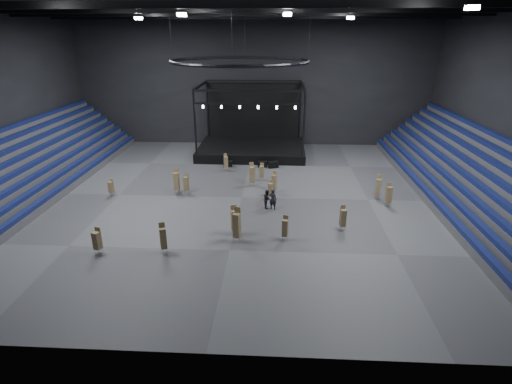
{
  "coord_description": "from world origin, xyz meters",
  "views": [
    {
      "loc": [
        3.4,
        -36.75,
        15.31
      ],
      "look_at": [
        1.54,
        -2.0,
        1.4
      ],
      "focal_mm": 28.0,
      "sensor_mm": 36.0,
      "label": 1
    }
  ],
  "objects_px": {
    "chair_stack_3": "(111,187)",
    "chair_stack_12": "(285,228)",
    "chair_stack_0": "(378,187)",
    "man_center": "(273,199)",
    "chair_stack_14": "(234,220)",
    "chair_stack_4": "(271,189)",
    "chair_stack_10": "(389,194)",
    "chair_stack_5": "(177,181)",
    "chair_stack_8": "(226,162)",
    "chair_stack_9": "(343,217)",
    "chair_stack_6": "(163,238)",
    "flight_case_mid": "(263,164)",
    "stage": "(252,142)",
    "flight_case_left": "(228,164)",
    "chair_stack_7": "(262,171)",
    "flight_case_right": "(273,165)",
    "chair_stack_1": "(237,225)",
    "crew_member": "(267,199)",
    "chair_stack_15": "(274,182)",
    "chair_stack_2": "(97,240)",
    "chair_stack_11": "(252,174)"
  },
  "relations": [
    {
      "from": "flight_case_left",
      "to": "chair_stack_1",
      "type": "relative_size",
      "value": 0.38
    },
    {
      "from": "flight_case_mid",
      "to": "chair_stack_4",
      "type": "height_order",
      "value": "chair_stack_4"
    },
    {
      "from": "chair_stack_3",
      "to": "chair_stack_12",
      "type": "bearing_deg",
      "value": -5.2
    },
    {
      "from": "chair_stack_5",
      "to": "crew_member",
      "type": "bearing_deg",
      "value": -17.61
    },
    {
      "from": "chair_stack_4",
      "to": "chair_stack_6",
      "type": "bearing_deg",
      "value": -104.45
    },
    {
      "from": "chair_stack_7",
      "to": "crew_member",
      "type": "relative_size",
      "value": 1.09
    },
    {
      "from": "chair_stack_5",
      "to": "chair_stack_6",
      "type": "distance_m",
      "value": 11.98
    },
    {
      "from": "chair_stack_0",
      "to": "man_center",
      "type": "distance_m",
      "value": 10.76
    },
    {
      "from": "stage",
      "to": "flight_case_left",
      "type": "bearing_deg",
      "value": -111.25
    },
    {
      "from": "chair_stack_9",
      "to": "chair_stack_12",
      "type": "xyz_separation_m",
      "value": [
        -4.79,
        -1.96,
        -0.06
      ]
    },
    {
      "from": "crew_member",
      "to": "chair_stack_1",
      "type": "bearing_deg",
      "value": 153.02
    },
    {
      "from": "chair_stack_8",
      "to": "chair_stack_9",
      "type": "xyz_separation_m",
      "value": [
        11.55,
        -14.67,
        0.05
      ]
    },
    {
      "from": "flight_case_right",
      "to": "chair_stack_8",
      "type": "bearing_deg",
      "value": -164.14
    },
    {
      "from": "chair_stack_10",
      "to": "chair_stack_5",
      "type": "bearing_deg",
      "value": 162.63
    },
    {
      "from": "chair_stack_3",
      "to": "man_center",
      "type": "bearing_deg",
      "value": 12.03
    },
    {
      "from": "chair_stack_9",
      "to": "chair_stack_12",
      "type": "height_order",
      "value": "chair_stack_9"
    },
    {
      "from": "chair_stack_14",
      "to": "chair_stack_4",
      "type": "bearing_deg",
      "value": 50.35
    },
    {
      "from": "chair_stack_1",
      "to": "chair_stack_9",
      "type": "xyz_separation_m",
      "value": [
        8.56,
        2.43,
        -0.32
      ]
    },
    {
      "from": "crew_member",
      "to": "flight_case_mid",
      "type": "bearing_deg",
      "value": -4.55
    },
    {
      "from": "flight_case_mid",
      "to": "chair_stack_10",
      "type": "height_order",
      "value": "chair_stack_10"
    },
    {
      "from": "chair_stack_0",
      "to": "chair_stack_12",
      "type": "xyz_separation_m",
      "value": [
        -9.26,
        -9.0,
        -0.17
      ]
    },
    {
      "from": "stage",
      "to": "man_center",
      "type": "height_order",
      "value": "stage"
    },
    {
      "from": "chair_stack_3",
      "to": "chair_stack_14",
      "type": "relative_size",
      "value": 0.7
    },
    {
      "from": "chair_stack_9",
      "to": "chair_stack_10",
      "type": "relative_size",
      "value": 0.94
    },
    {
      "from": "chair_stack_1",
      "to": "chair_stack_9",
      "type": "bearing_deg",
      "value": 33.19
    },
    {
      "from": "chair_stack_15",
      "to": "chair_stack_7",
      "type": "bearing_deg",
      "value": 129.03
    },
    {
      "from": "flight_case_left",
      "to": "chair_stack_14",
      "type": "relative_size",
      "value": 0.43
    },
    {
      "from": "flight_case_left",
      "to": "chair_stack_4",
      "type": "relative_size",
      "value": 0.57
    },
    {
      "from": "flight_case_mid",
      "to": "chair_stack_12",
      "type": "height_order",
      "value": "chair_stack_12"
    },
    {
      "from": "chair_stack_2",
      "to": "chair_stack_9",
      "type": "relative_size",
      "value": 0.95
    },
    {
      "from": "flight_case_mid",
      "to": "chair_stack_5",
      "type": "relative_size",
      "value": 0.41
    },
    {
      "from": "stage",
      "to": "chair_stack_4",
      "type": "height_order",
      "value": "stage"
    },
    {
      "from": "man_center",
      "to": "chair_stack_5",
      "type": "bearing_deg",
      "value": 2.34
    },
    {
      "from": "chair_stack_4",
      "to": "chair_stack_14",
      "type": "bearing_deg",
      "value": -89.11
    },
    {
      "from": "stage",
      "to": "man_center",
      "type": "distance_m",
      "value": 19.2
    },
    {
      "from": "chair_stack_12",
      "to": "chair_stack_5",
      "type": "bearing_deg",
      "value": 152.44
    },
    {
      "from": "flight_case_right",
      "to": "chair_stack_15",
      "type": "distance_m",
      "value": 8.32
    },
    {
      "from": "chair_stack_10",
      "to": "chair_stack_15",
      "type": "bearing_deg",
      "value": 154.2
    },
    {
      "from": "flight_case_mid",
      "to": "chair_stack_4",
      "type": "xyz_separation_m",
      "value": [
        1.18,
        -9.98,
        0.65
      ]
    },
    {
      "from": "stage",
      "to": "chair_stack_15",
      "type": "distance_m",
      "value": 15.26
    },
    {
      "from": "chair_stack_0",
      "to": "chair_stack_4",
      "type": "xyz_separation_m",
      "value": [
        -10.57,
        -0.53,
        -0.25
      ]
    },
    {
      "from": "chair_stack_4",
      "to": "chair_stack_14",
      "type": "distance_m",
      "value": 8.2
    },
    {
      "from": "chair_stack_4",
      "to": "chair_stack_10",
      "type": "xyz_separation_m",
      "value": [
        11.11,
        -1.33,
        0.22
      ]
    },
    {
      "from": "chair_stack_7",
      "to": "flight_case_right",
      "type": "bearing_deg",
      "value": 84.29
    },
    {
      "from": "chair_stack_6",
      "to": "man_center",
      "type": "height_order",
      "value": "chair_stack_6"
    },
    {
      "from": "chair_stack_14",
      "to": "chair_stack_3",
      "type": "bearing_deg",
      "value": 130.38
    },
    {
      "from": "chair_stack_0",
      "to": "flight_case_right",
      "type": "bearing_deg",
      "value": 149.74
    },
    {
      "from": "chair_stack_0",
      "to": "chair_stack_8",
      "type": "height_order",
      "value": "chair_stack_0"
    },
    {
      "from": "chair_stack_10",
      "to": "chair_stack_11",
      "type": "distance_m",
      "value": 13.97
    },
    {
      "from": "chair_stack_11",
      "to": "crew_member",
      "type": "xyz_separation_m",
      "value": [
        1.76,
        -5.69,
        -0.44
      ]
    }
  ]
}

